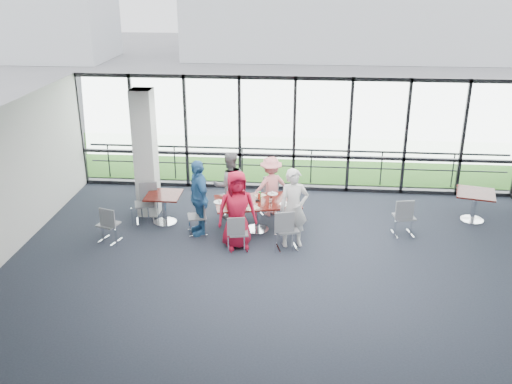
# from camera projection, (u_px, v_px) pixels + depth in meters

# --- Properties ---
(floor) EXTENTS (12.00, 10.00, 0.02)m
(floor) POSITION_uv_depth(u_px,v_px,m) (286.00, 280.00, 11.53)
(floor) COLOR #1F242E
(floor) RESTS_ON ground
(ceiling) EXTENTS (12.00, 10.00, 0.04)m
(ceiling) POSITION_uv_depth(u_px,v_px,m) (289.00, 126.00, 10.34)
(ceiling) COLOR silver
(ceiling) RESTS_ON ground
(wall_front) EXTENTS (12.00, 0.10, 3.20)m
(wall_front) POSITION_uv_depth(u_px,v_px,m) (271.00, 383.00, 6.31)
(wall_front) COLOR silver
(wall_front) RESTS_ON ground
(curtain_wall_back) EXTENTS (12.00, 0.10, 3.20)m
(curtain_wall_back) POSITION_uv_depth(u_px,v_px,m) (294.00, 135.00, 15.56)
(curtain_wall_back) COLOR white
(curtain_wall_back) RESTS_ON ground
(structural_column) EXTENTS (0.50, 0.50, 3.20)m
(structural_column) POSITION_uv_depth(u_px,v_px,m) (146.00, 154.00, 14.01)
(structural_column) COLOR silver
(structural_column) RESTS_ON ground
(apron) EXTENTS (80.00, 70.00, 0.02)m
(apron) POSITION_uv_depth(u_px,v_px,m) (297.00, 140.00, 20.79)
(apron) COLOR gray
(apron) RESTS_ON ground
(grass_strip) EXTENTS (80.00, 5.00, 0.01)m
(grass_strip) POSITION_uv_depth(u_px,v_px,m) (295.00, 156.00, 18.93)
(grass_strip) COLOR #356220
(grass_strip) RESTS_ON ground
(hangar_main) EXTENTS (24.00, 10.00, 6.00)m
(hangar_main) POSITION_uv_depth(u_px,v_px,m) (362.00, 11.00, 39.71)
(hangar_main) COLOR silver
(hangar_main) RESTS_ON ground
(hangar_aux) EXTENTS (10.00, 6.00, 4.00)m
(hangar_aux) POSITION_uv_depth(u_px,v_px,m) (34.00, 28.00, 38.18)
(hangar_aux) COLOR silver
(hangar_aux) RESTS_ON ground
(guard_rail) EXTENTS (12.00, 0.06, 0.06)m
(guard_rail) POSITION_uv_depth(u_px,v_px,m) (294.00, 166.00, 16.52)
(guard_rail) COLOR #2D2D33
(guard_rail) RESTS_ON ground
(main_table) EXTENTS (2.16, 1.50, 0.75)m
(main_table) POSITION_uv_depth(u_px,v_px,m) (257.00, 206.00, 13.44)
(main_table) COLOR black
(main_table) RESTS_ON ground
(side_table_left) EXTENTS (0.83, 0.83, 0.75)m
(side_table_left) POSITION_uv_depth(u_px,v_px,m) (164.00, 199.00, 13.84)
(side_table_left) COLOR black
(side_table_left) RESTS_ON ground
(side_table_right) EXTENTS (1.07, 1.07, 0.75)m
(side_table_right) POSITION_uv_depth(u_px,v_px,m) (475.00, 197.00, 13.95)
(side_table_right) COLOR black
(side_table_right) RESTS_ON ground
(diner_near_left) EXTENTS (1.01, 0.81, 1.79)m
(diner_near_left) POSITION_uv_depth(u_px,v_px,m) (237.00, 210.00, 12.56)
(diner_near_left) COLOR #A80E28
(diner_near_left) RESTS_ON ground
(diner_near_right) EXTENTS (0.76, 0.63, 1.81)m
(diner_near_right) POSITION_uv_depth(u_px,v_px,m) (294.00, 208.00, 12.61)
(diner_near_right) COLOR silver
(diner_near_right) RESTS_ON ground
(diner_far_left) EXTENTS (0.96, 0.78, 1.70)m
(diner_far_left) POSITION_uv_depth(u_px,v_px,m) (230.00, 185.00, 14.11)
(diner_far_left) COLOR slate
(diner_far_left) RESTS_ON ground
(diner_far_right) EXTENTS (1.11, 0.91, 1.53)m
(diner_far_right) POSITION_uv_depth(u_px,v_px,m) (271.00, 186.00, 14.25)
(diner_far_right) COLOR pink
(diner_far_right) RESTS_ON ground
(diner_end) EXTENTS (1.00, 1.21, 1.81)m
(diner_end) POSITION_uv_depth(u_px,v_px,m) (199.00, 197.00, 13.20)
(diner_end) COLOR teal
(diner_end) RESTS_ON ground
(chair_main_nl) EXTENTS (0.47, 0.47, 0.84)m
(chair_main_nl) POSITION_uv_depth(u_px,v_px,m) (239.00, 233.00, 12.57)
(chair_main_nl) COLOR slate
(chair_main_nl) RESTS_ON ground
(chair_main_nr) EXTENTS (0.57, 0.57, 0.94)m
(chair_main_nr) POSITION_uv_depth(u_px,v_px,m) (287.00, 229.00, 12.62)
(chair_main_nr) COLOR slate
(chair_main_nr) RESTS_ON ground
(chair_main_fl) EXTENTS (0.51, 0.51, 0.91)m
(chair_main_fl) POSITION_uv_depth(u_px,v_px,m) (232.00, 197.00, 14.42)
(chair_main_fl) COLOR slate
(chair_main_fl) RESTS_ON ground
(chair_main_fr) EXTENTS (0.58, 0.58, 0.89)m
(chair_main_fr) POSITION_uv_depth(u_px,v_px,m) (267.00, 196.00, 14.51)
(chair_main_fr) COLOR slate
(chair_main_fr) RESTS_ON ground
(chair_main_end) EXTENTS (0.52, 0.52, 0.86)m
(chair_main_end) POSITION_uv_depth(u_px,v_px,m) (197.00, 217.00, 13.36)
(chair_main_end) COLOR slate
(chair_main_end) RESTS_ON ground
(chair_spare_la) EXTENTS (0.53, 0.53, 0.86)m
(chair_spare_la) POSITION_uv_depth(u_px,v_px,m) (108.00, 224.00, 12.96)
(chair_spare_la) COLOR slate
(chair_spare_la) RESTS_ON ground
(chair_spare_lb) EXTENTS (0.58, 0.58, 0.94)m
(chair_spare_lb) POSITION_uv_depth(u_px,v_px,m) (144.00, 204.00, 13.95)
(chair_spare_lb) COLOR slate
(chair_spare_lb) RESTS_ON ground
(chair_spare_r) EXTENTS (0.53, 0.53, 0.92)m
(chair_spare_r) POSITION_uv_depth(u_px,v_px,m) (404.00, 217.00, 13.27)
(chair_spare_r) COLOR slate
(chair_spare_r) RESTS_ON ground
(plate_nl) EXTENTS (0.28, 0.28, 0.01)m
(plate_nl) POSITION_uv_depth(u_px,v_px,m) (237.00, 207.00, 13.02)
(plate_nl) COLOR white
(plate_nl) RESTS_ON main_table
(plate_nr) EXTENTS (0.28, 0.28, 0.01)m
(plate_nr) POSITION_uv_depth(u_px,v_px,m) (286.00, 204.00, 13.21)
(plate_nr) COLOR white
(plate_nr) RESTS_ON main_table
(plate_fl) EXTENTS (0.26, 0.26, 0.01)m
(plate_fl) POSITION_uv_depth(u_px,v_px,m) (235.00, 197.00, 13.61)
(plate_fl) COLOR white
(plate_fl) RESTS_ON main_table
(plate_fr) EXTENTS (0.26, 0.26, 0.01)m
(plate_fr) POSITION_uv_depth(u_px,v_px,m) (273.00, 194.00, 13.81)
(plate_fr) COLOR white
(plate_fr) RESTS_ON main_table
(plate_end) EXTENTS (0.28, 0.28, 0.01)m
(plate_end) POSITION_uv_depth(u_px,v_px,m) (219.00, 202.00, 13.32)
(plate_end) COLOR white
(plate_end) RESTS_ON main_table
(tumbler_a) EXTENTS (0.06, 0.06, 0.13)m
(tumbler_a) POSITION_uv_depth(u_px,v_px,m) (246.00, 204.00, 13.08)
(tumbler_a) COLOR white
(tumbler_a) RESTS_ON main_table
(tumbler_b) EXTENTS (0.07, 0.07, 0.15)m
(tumbler_b) POSITION_uv_depth(u_px,v_px,m) (271.00, 200.00, 13.27)
(tumbler_b) COLOR white
(tumbler_b) RESTS_ON main_table
(tumbler_c) EXTENTS (0.07, 0.07, 0.14)m
(tumbler_c) POSITION_uv_depth(u_px,v_px,m) (258.00, 195.00, 13.58)
(tumbler_c) COLOR white
(tumbler_c) RESTS_ON main_table
(tumbler_d) EXTENTS (0.07, 0.07, 0.14)m
(tumbler_d) POSITION_uv_depth(u_px,v_px,m) (231.00, 203.00, 13.12)
(tumbler_d) COLOR white
(tumbler_d) RESTS_ON main_table
(menu_a) EXTENTS (0.36, 0.35, 0.00)m
(menu_a) POSITION_uv_depth(u_px,v_px,m) (252.00, 208.00, 13.01)
(menu_a) COLOR beige
(menu_a) RESTS_ON main_table
(menu_b) EXTENTS (0.36, 0.29, 0.00)m
(menu_b) POSITION_uv_depth(u_px,v_px,m) (296.00, 203.00, 13.26)
(menu_b) COLOR beige
(menu_b) RESTS_ON main_table
(menu_c) EXTENTS (0.33, 0.32, 0.00)m
(menu_c) POSITION_uv_depth(u_px,v_px,m) (260.00, 195.00, 13.73)
(menu_c) COLOR beige
(menu_c) RESTS_ON main_table
(condiment_caddy) EXTENTS (0.10, 0.07, 0.04)m
(condiment_caddy) POSITION_uv_depth(u_px,v_px,m) (258.00, 200.00, 13.39)
(condiment_caddy) COLOR black
(condiment_caddy) RESTS_ON main_table
(ketchup_bottle) EXTENTS (0.06, 0.06, 0.18)m
(ketchup_bottle) POSITION_uv_depth(u_px,v_px,m) (259.00, 197.00, 13.39)
(ketchup_bottle) COLOR #A72918
(ketchup_bottle) RESTS_ON main_table
(green_bottle) EXTENTS (0.05, 0.05, 0.20)m
(green_bottle) POSITION_uv_depth(u_px,v_px,m) (260.00, 195.00, 13.46)
(green_bottle) COLOR #178021
(green_bottle) RESTS_ON main_table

